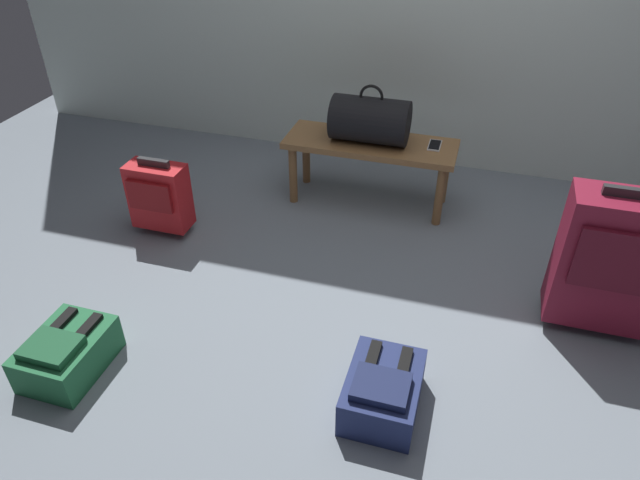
{
  "coord_description": "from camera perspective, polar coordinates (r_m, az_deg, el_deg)",
  "views": [
    {
      "loc": [
        0.35,
        -2.09,
        1.86
      ],
      "look_at": [
        -0.31,
        0.09,
        0.25
      ],
      "focal_mm": 32.12,
      "sensor_mm": 36.0,
      "label": 1
    }
  ],
  "objects": [
    {
      "name": "backpack_navy",
      "position": [
        2.31,
        6.28,
        -14.7
      ],
      "size": [
        0.28,
        0.38,
        0.21
      ],
      "color": "navy",
      "rests_on": "ground"
    },
    {
      "name": "suitcase_small_red",
      "position": [
        3.28,
        -15.74,
        4.28
      ],
      "size": [
        0.32,
        0.19,
        0.46
      ],
      "color": "red",
      "rests_on": "ground"
    },
    {
      "name": "bench",
      "position": [
        3.42,
        5.02,
        8.82
      ],
      "size": [
        1.0,
        0.36,
        0.41
      ],
      "color": "olive",
      "rests_on": "ground"
    },
    {
      "name": "backpack_green",
      "position": [
        2.65,
        -23.89,
        -10.25
      ],
      "size": [
        0.28,
        0.38,
        0.21
      ],
      "color": "#1E6038",
      "rests_on": "ground"
    },
    {
      "name": "ground_plane",
      "position": [
        2.82,
        5.51,
        -6.19
      ],
      "size": [
        6.6,
        6.6,
        0.0
      ],
      "primitive_type": "plane",
      "color": "slate"
    },
    {
      "name": "cell_phone",
      "position": [
        3.39,
        11.36,
        9.24
      ],
      "size": [
        0.07,
        0.14,
        0.01
      ],
      "color": "silver",
      "rests_on": "bench"
    },
    {
      "name": "duffel_bag_black",
      "position": [
        3.34,
        5.02,
        11.83
      ],
      "size": [
        0.44,
        0.26,
        0.34
      ],
      "color": "black",
      "rests_on": "bench"
    },
    {
      "name": "suitcase_upright_burgundy",
      "position": [
        2.76,
        27.12,
        -1.83
      ],
      "size": [
        0.45,
        0.25,
        0.72
      ],
      "color": "maroon",
      "rests_on": "ground"
    }
  ]
}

